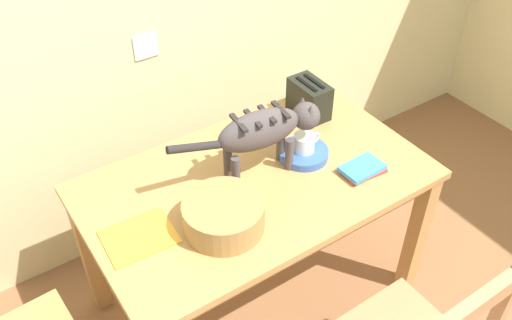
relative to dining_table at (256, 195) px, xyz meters
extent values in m
cube|color=beige|center=(-0.08, 0.75, 0.59)|extent=(5.12, 0.10, 2.50)
cube|color=white|center=(-0.12, 0.70, 0.41)|extent=(0.11, 0.01, 0.11)
cube|color=#B7844A|center=(0.00, 0.00, 0.07)|extent=(1.40, 0.83, 0.03)
cube|color=#A97944|center=(0.00, 0.00, 0.02)|extent=(1.32, 0.75, 0.07)
cube|color=#B7844A|center=(0.65, -0.37, -0.30)|extent=(0.07, 0.07, 0.72)
cube|color=#B7844A|center=(-0.65, 0.37, -0.30)|extent=(0.07, 0.07, 0.72)
cube|color=#B7844A|center=(0.65, 0.37, -0.30)|extent=(0.07, 0.07, 0.72)
ellipsoid|color=#4B4241|center=(0.03, 0.03, 0.31)|extent=(0.36, 0.16, 0.16)
cube|color=#292424|center=(-0.05, 0.04, 0.37)|extent=(0.03, 0.12, 0.01)
cube|color=#292424|center=(0.01, 0.03, 0.37)|extent=(0.03, 0.12, 0.01)
cube|color=#292424|center=(0.07, 0.03, 0.37)|extent=(0.03, 0.12, 0.01)
cube|color=#292424|center=(0.13, 0.02, 0.37)|extent=(0.03, 0.12, 0.01)
cylinder|color=#4B4241|center=(0.16, 0.05, 0.16)|extent=(0.04, 0.04, 0.15)
cylinder|color=#4B4241|center=(0.15, -0.02, 0.16)|extent=(0.04, 0.04, 0.15)
cylinder|color=#4B4241|center=(-0.08, 0.08, 0.16)|extent=(0.04, 0.04, 0.15)
cylinder|color=#4B4241|center=(-0.09, 0.01, 0.16)|extent=(0.04, 0.04, 0.15)
sphere|color=#4B4241|center=(0.25, 0.01, 0.30)|extent=(0.12, 0.12, 0.12)
cone|color=#4B4241|center=(0.25, 0.04, 0.35)|extent=(0.04, 0.04, 0.05)
cone|color=#4B4241|center=(0.24, -0.02, 0.35)|extent=(0.04, 0.04, 0.05)
cylinder|color=#292424|center=(-0.24, 0.06, 0.32)|extent=(0.22, 0.05, 0.08)
cylinder|color=#365EB4|center=(0.25, 0.01, 0.11)|extent=(0.21, 0.21, 0.04)
cylinder|color=white|center=(0.25, 0.01, 0.16)|extent=(0.09, 0.09, 0.08)
torus|color=white|center=(0.30, 0.01, 0.17)|extent=(0.05, 0.01, 0.05)
cube|color=gold|center=(-0.53, -0.03, 0.09)|extent=(0.26, 0.22, 0.01)
cube|color=red|center=(0.39, -0.20, 0.10)|extent=(0.18, 0.13, 0.01)
cube|color=#3C89CE|center=(0.39, -0.21, 0.11)|extent=(0.18, 0.12, 0.02)
cylinder|color=#A87C45|center=(-0.25, -0.15, 0.15)|extent=(0.30, 0.30, 0.12)
cylinder|color=#4B371F|center=(-0.25, -0.15, 0.15)|extent=(0.25, 0.25, 0.10)
cube|color=black|center=(0.46, 0.24, 0.17)|extent=(0.12, 0.20, 0.17)
cube|color=black|center=(0.44, 0.24, 0.26)|extent=(0.02, 0.14, 0.01)
cube|color=black|center=(0.48, 0.24, 0.26)|extent=(0.02, 0.14, 0.01)
cube|color=#B97E51|center=(0.15, -0.95, 0.22)|extent=(0.42, 0.04, 0.08)
cube|color=#B97E51|center=(0.34, -0.94, 0.02)|extent=(0.04, 0.04, 0.48)
cube|color=#B97E51|center=(0.33, -0.57, -0.46)|extent=(0.04, 0.04, 0.40)
camera|label=1|loc=(-0.93, -1.39, 1.59)|focal=38.80mm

